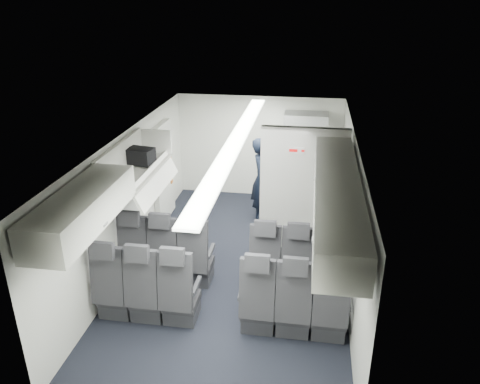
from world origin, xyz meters
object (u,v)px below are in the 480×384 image
(galley_unit, at_px, (304,159))
(flight_attendant, at_px, (262,179))
(seat_row_mid, at_px, (218,300))
(carry_on_bag, at_px, (140,156))
(seat_row_front, at_px, (230,263))
(boarding_door, at_px, (163,172))

(galley_unit, height_order, flight_attendant, galley_unit)
(seat_row_mid, xyz_separation_m, carry_on_bag, (-1.45, 1.42, 1.41))
(galley_unit, distance_m, carry_on_bag, 3.73)
(galley_unit, relative_size, flight_attendant, 1.17)
(flight_attendant, bearing_deg, carry_on_bag, 141.59)
(galley_unit, bearing_deg, flight_attendant, -130.51)
(seat_row_front, height_order, flight_attendant, flight_attendant)
(boarding_door, height_order, flight_attendant, boarding_door)
(seat_row_mid, height_order, boarding_door, boarding_door)
(seat_row_mid, distance_m, flight_attendant, 3.30)
(seat_row_mid, relative_size, galley_unit, 1.75)
(galley_unit, xyz_separation_m, flight_attendant, (-0.75, -0.88, -0.14))
(seat_row_front, distance_m, galley_unit, 3.43)
(seat_row_mid, distance_m, carry_on_bag, 2.47)
(seat_row_front, distance_m, seat_row_mid, 0.90)
(seat_row_front, height_order, seat_row_mid, same)
(flight_attendant, bearing_deg, boarding_door, 102.06)
(flight_attendant, bearing_deg, galley_unit, -37.28)
(flight_attendant, xyz_separation_m, carry_on_bag, (-1.64, -1.85, 1.00))
(carry_on_bag, bearing_deg, boarding_door, 107.38)
(boarding_door, distance_m, flight_attendant, 1.86)
(seat_row_mid, bearing_deg, galley_unit, 77.12)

